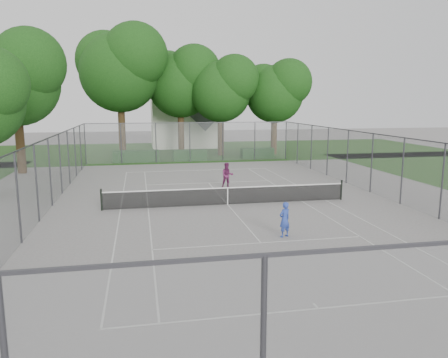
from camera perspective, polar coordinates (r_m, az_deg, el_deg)
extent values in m
plane|color=slate|center=(22.92, 0.48, -3.38)|extent=(120.00, 120.00, 0.00)
cube|color=#1D4313|center=(48.34, -5.68, 3.69)|extent=(60.00, 20.00, 0.00)
cube|color=beige|center=(12.13, 12.19, -16.20)|extent=(10.97, 0.06, 0.01)
cube|color=beige|center=(34.43, -3.46, 1.15)|extent=(10.97, 0.06, 0.01)
cube|color=beige|center=(22.50, -13.37, -3.90)|extent=(0.06, 23.77, 0.01)
cube|color=beige|center=(24.57, 13.13, -2.72)|extent=(0.06, 23.77, 0.01)
cube|color=beige|center=(22.48, -9.88, -3.79)|extent=(0.06, 23.77, 0.01)
cube|color=beige|center=(24.05, 10.14, -2.88)|extent=(0.06, 23.77, 0.01)
cube|color=beige|center=(16.93, 4.84, -8.30)|extent=(8.23, 0.06, 0.01)
cube|color=beige|center=(29.08, -2.03, -0.49)|extent=(8.23, 0.06, 0.01)
cube|color=beige|center=(22.92, 0.48, -3.37)|extent=(0.06, 12.80, 0.01)
cube|color=beige|center=(12.26, 11.91, -15.91)|extent=(0.06, 0.30, 0.01)
cube|color=beige|center=(34.28, -3.43, 1.11)|extent=(0.06, 0.30, 0.01)
cylinder|color=black|center=(22.44, -15.73, -2.62)|extent=(0.10, 0.10, 1.10)
cylinder|color=black|center=(24.84, 15.07, -1.38)|extent=(0.10, 0.10, 1.10)
cube|color=black|center=(22.82, 0.48, -2.29)|extent=(12.67, 0.01, 0.86)
cube|color=white|center=(22.72, 0.48, -1.15)|extent=(12.77, 0.03, 0.06)
cube|color=white|center=(22.82, 0.48, -2.31)|extent=(0.05, 0.02, 0.88)
cylinder|color=#38383D|center=(39.27, -17.68, 4.36)|extent=(0.08, 0.08, 3.50)
cylinder|color=#38383D|center=(41.26, 8.08, 4.99)|extent=(0.08, 0.08, 3.50)
cube|color=slate|center=(39.26, -4.48, 4.80)|extent=(18.00, 0.02, 3.50)
cube|color=slate|center=(22.60, -22.49, 0.18)|extent=(0.02, 34.00, 3.50)
cube|color=slate|center=(25.90, 20.40, 1.48)|extent=(0.02, 34.00, 3.50)
cube|color=#38383D|center=(39.14, -4.51, 7.35)|extent=(18.00, 0.05, 0.05)
cube|color=#38383D|center=(22.39, -22.79, 4.59)|extent=(0.05, 34.00, 0.05)
cube|color=#38383D|center=(25.71, 20.64, 5.34)|extent=(0.05, 34.00, 0.05)
cylinder|color=#352313|center=(44.78, -13.19, 6.46)|extent=(0.68, 0.68, 5.44)
sphere|color=#12380F|center=(44.79, -13.47, 13.40)|extent=(7.73, 7.73, 7.73)
sphere|color=#12380F|center=(43.73, -11.52, 15.59)|extent=(6.19, 6.19, 6.19)
sphere|color=#12380F|center=(45.91, -15.23, 14.69)|extent=(5.80, 5.80, 5.80)
cylinder|color=#352313|center=(46.08, -5.63, 6.30)|extent=(0.65, 0.65, 4.69)
sphere|color=#12380F|center=(46.01, -5.73, 12.13)|extent=(6.68, 6.68, 6.68)
sphere|color=#12380F|center=(45.24, -3.90, 13.89)|extent=(5.34, 5.34, 5.34)
sphere|color=#12380F|center=(46.80, -7.31, 13.29)|extent=(5.01, 5.01, 5.01)
cylinder|color=#352313|center=(44.05, -0.42, 5.86)|extent=(0.63, 0.63, 4.20)
sphere|color=#12380F|center=(43.94, -0.43, 11.31)|extent=(5.97, 5.97, 5.97)
sphere|color=#12380F|center=(43.35, 1.38, 12.91)|extent=(4.78, 4.78, 4.78)
sphere|color=#12380F|center=(44.53, -1.97, 12.45)|extent=(4.48, 4.48, 4.48)
cylinder|color=#352313|center=(45.23, 6.53, 5.82)|extent=(0.62, 0.62, 4.06)
sphere|color=#12380F|center=(45.11, 6.64, 10.96)|extent=(5.78, 5.78, 5.78)
sphere|color=#12380F|center=(44.69, 8.46, 12.41)|extent=(4.62, 4.62, 4.62)
sphere|color=#12380F|center=(45.53, 5.14, 12.07)|extent=(4.34, 4.34, 4.34)
cylinder|color=#352313|center=(36.15, -25.07, 4.22)|extent=(0.64, 0.64, 4.49)
sphere|color=#12380F|center=(36.04, -25.61, 11.32)|extent=(6.39, 6.39, 6.39)
sphere|color=#12380F|center=(34.89, -24.08, 13.61)|extent=(5.11, 5.11, 5.11)
sphere|color=#12380F|center=(37.15, -27.12, 12.62)|extent=(4.79, 4.79, 4.79)
cube|color=#154014|center=(40.02, -11.41, 2.95)|extent=(4.08, 1.22, 1.02)
cube|color=#154014|center=(40.30, -4.48, 3.13)|extent=(3.08, 0.88, 0.97)
cube|color=#154014|center=(42.21, 4.36, 3.42)|extent=(3.10, 1.14, 0.93)
cube|color=white|center=(52.69, -5.08, 7.44)|extent=(7.89, 5.92, 5.92)
cube|color=#434347|center=(52.64, -5.13, 10.66)|extent=(7.81, 6.11, 7.81)
imported|color=#2D46AA|center=(17.57, 7.92, -5.26)|extent=(0.62, 0.53, 1.43)
imported|color=#6A2350|center=(27.20, 0.43, 0.47)|extent=(0.80, 0.64, 1.59)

